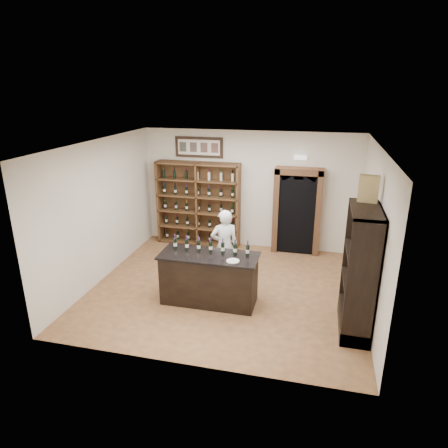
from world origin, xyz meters
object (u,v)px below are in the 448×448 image
Objects in this scene: side_cabinet at (359,290)px; shopkeeper at (224,246)px; tasting_counter at (209,279)px; counter_bottle_0 at (175,244)px; wine_crate at (369,189)px; wine_shelf at (199,204)px.

shopkeeper is at bearing 155.01° from side_cabinet.
counter_bottle_0 is (-0.72, 0.14, 0.61)m from tasting_counter.
tasting_counter is 4.15× the size of wine_crate.
wine_shelf is 2.34m from shopkeeper.
wine_crate reaches higher than tasting_counter.
tasting_counter is at bearing 173.72° from side_cabinet.
side_cabinet reaches higher than shopkeeper.
tasting_counter is at bearing 62.16° from shopkeeper.
tasting_counter is 1.16× the size of shopkeeper.
tasting_counter is (1.10, -2.93, -0.61)m from wine_shelf.
counter_bottle_0 is 0.19× the size of shopkeeper.
side_cabinet reaches higher than counter_bottle_0.
wine_shelf is at bearing 110.56° from tasting_counter.
side_cabinet is (3.44, -0.44, -0.35)m from counter_bottle_0.
wine_crate is (0.00, 0.38, 1.67)m from side_cabinet.
side_cabinet is 1.36× the size of shopkeeper.
wine_crate reaches higher than wine_shelf.
counter_bottle_0 is at bearing 169.15° from tasting_counter.
shopkeeper is (1.18, -2.00, -0.29)m from wine_shelf.
counter_bottle_0 is 3.69m from wine_crate.
wine_crate reaches higher than side_cabinet.
shopkeeper is 3.56× the size of wine_crate.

